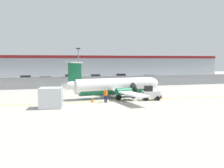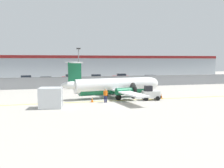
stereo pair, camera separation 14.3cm
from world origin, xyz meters
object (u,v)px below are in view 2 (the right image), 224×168
cargo_container (51,98)px  parked_car_2 (71,78)px  traffic_cone_far_left (161,96)px  ground_crew_worker (106,95)px  parked_car_4 (121,77)px  traffic_cone_near_left (107,94)px  parked_car_0 (26,79)px  parked_car_5 (150,78)px  traffic_cone_near_right (92,100)px  baggage_tug (150,93)px  commuter_airplane (116,86)px  apron_light_pole (79,65)px  parked_car_1 (45,80)px  parked_car_3 (95,78)px

cargo_container → parked_car_2: size_ratio=0.63×
traffic_cone_far_left → cargo_container: bearing=-167.8°
ground_crew_worker → parked_car_4: 33.90m
traffic_cone_near_left → parked_car_0: parked_car_0 is taller
parked_car_5 → traffic_cone_near_right: bearing=49.5°
baggage_tug → traffic_cone_near_left: size_ratio=3.85×
commuter_airplane → cargo_container: bearing=-156.8°
traffic_cone_near_left → parked_car_2: 26.73m
apron_light_pole → traffic_cone_far_left: bearing=-55.2°
traffic_cone_far_left → parked_car_1: parked_car_1 is taller
traffic_cone_near_right → cargo_container: bearing=-153.1°
baggage_tug → parked_car_0: 34.95m
baggage_tug → traffic_cone_near_left: 6.97m
commuter_airplane → baggage_tug: (3.81, -3.14, -0.75)m
baggage_tug → traffic_cone_near_left: baggage_tug is taller
traffic_cone_near_left → traffic_cone_near_right: size_ratio=1.00×
parked_car_0 → parked_car_2: bearing=1.0°
parked_car_5 → apron_light_pole: bearing=24.8°
baggage_tug → parked_car_0: (-17.47, 30.28, 0.04)m
baggage_tug → parked_car_0: baggage_tug is taller
commuter_airplane → traffic_cone_far_left: size_ratio=25.10×
parked_car_4 → cargo_container: bearing=68.8°
parked_car_2 → parked_car_4: bearing=-1.6°
baggage_tug → traffic_cone_near_left: bearing=138.9°
cargo_container → traffic_cone_far_left: cargo_container is taller
traffic_cone_far_left → parked_car_3: parked_car_3 is taller
apron_light_pole → parked_car_1: bearing=119.6°
traffic_cone_far_left → apron_light_pole: (-9.42, 13.53, 3.99)m
commuter_airplane → apron_light_pole: (-3.63, 11.33, 2.70)m
parked_car_3 → traffic_cone_far_left: bearing=102.8°
ground_crew_worker → traffic_cone_near_right: (-1.52, 0.70, -0.64)m
traffic_cone_far_left → commuter_airplane: bearing=159.2°
baggage_tug → ground_crew_worker: (-6.03, -0.38, 0.10)m
traffic_cone_near_right → parked_car_1: bearing=103.2°
baggage_tug → parked_car_4: size_ratio=0.56×
ground_crew_worker → cargo_container: bearing=-86.6°
parked_car_5 → baggage_tug: bearing=63.3°
traffic_cone_near_left → traffic_cone_far_left: bearing=-33.8°
cargo_container → apron_light_pole: bearing=81.4°
traffic_cone_far_left → parked_car_4: (3.43, 30.59, 0.58)m
commuter_airplane → traffic_cone_far_left: (5.79, -2.20, -1.29)m
traffic_cone_near_right → parked_car_2: bearing=89.5°
traffic_cone_far_left → traffic_cone_near_right: bearing=-176.2°
cargo_container → baggage_tug: bearing=18.4°
parked_car_1 → apron_light_pole: size_ratio=0.59×
commuter_airplane → parked_car_3: commuter_airplane is taller
commuter_airplane → parked_car_3: size_ratio=3.69×
commuter_airplane → cargo_container: size_ratio=6.03×
cargo_container → parked_car_1: (-0.76, 26.96, -0.21)m
parked_car_4 → apron_light_pole: bearing=59.8°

